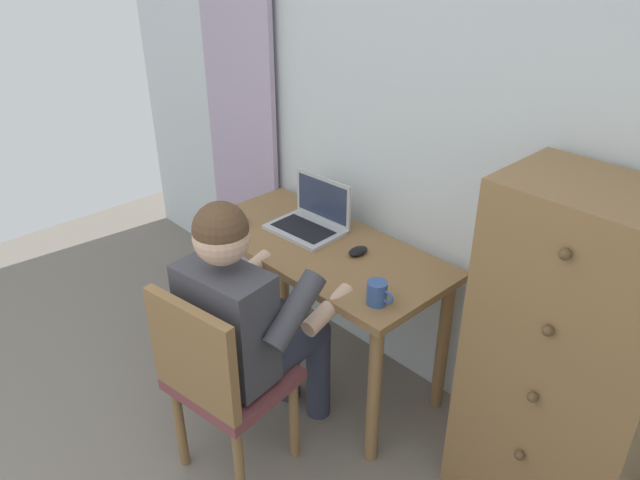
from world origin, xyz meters
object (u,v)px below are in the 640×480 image
object	(u,v)px
desk	(321,266)
chair	(219,377)
computer_mouse	(358,251)
coffee_mug	(378,293)
laptop	(311,219)
desk_clock	(238,222)
person_seated	(251,316)
dresser	(565,366)

from	to	relation	value
desk	chair	xyz separation A→B (m)	(0.19, -0.71, -0.12)
computer_mouse	coffee_mug	distance (m)	0.38
laptop	desk_clock	world-z (taller)	laptop
desk_clock	laptop	bearing A→B (deg)	40.23
computer_mouse	coffee_mug	xyz separation A→B (m)	(0.31, -0.22, 0.03)
laptop	coffee_mug	size ratio (longest dim) A/B	2.94
computer_mouse	person_seated	bearing A→B (deg)	-88.77
chair	desk	bearing A→B (deg)	104.64
desk	computer_mouse	xyz separation A→B (m)	(0.18, 0.06, 0.13)
desk	desk_clock	world-z (taller)	desk_clock
desk	computer_mouse	size ratio (longest dim) A/B	12.19
laptop	person_seated	bearing A→B (deg)	-62.95
desk	person_seated	bearing A→B (deg)	-73.01
dresser	coffee_mug	size ratio (longest dim) A/B	11.19
desk	chair	world-z (taller)	chair
computer_mouse	laptop	bearing A→B (deg)	179.87
dresser	person_seated	world-z (taller)	dresser
chair	person_seated	xyz separation A→B (m)	(-0.02, 0.18, 0.18)
person_seated	dresser	bearing A→B (deg)	32.55
person_seated	laptop	distance (m)	0.68
chair	coffee_mug	bearing A→B (deg)	60.92
chair	desk_clock	xyz separation A→B (m)	(-0.60, 0.55, 0.25)
chair	desk_clock	bearing A→B (deg)	137.47
chair	desk_clock	distance (m)	0.85
computer_mouse	desk_clock	bearing A→B (deg)	-157.45
dresser	person_seated	bearing A→B (deg)	-147.45
chair	person_seated	world-z (taller)	person_seated
coffee_mug	computer_mouse	bearing A→B (deg)	144.49
desk	desk_clock	xyz separation A→B (m)	(-0.42, -0.16, 0.13)
chair	laptop	size ratio (longest dim) A/B	2.52
person_seated	desk_clock	size ratio (longest dim) A/B	13.41
dresser	coffee_mug	world-z (taller)	dresser
computer_mouse	coffee_mug	world-z (taller)	coffee_mug
chair	laptop	bearing A→B (deg)	112.92
desk	dresser	size ratio (longest dim) A/B	0.91
coffee_mug	desk	bearing A→B (deg)	161.35
dresser	chair	bearing A→B (deg)	-139.75
dresser	coffee_mug	bearing A→B (deg)	-158.19
desk_clock	person_seated	bearing A→B (deg)	-32.67
desk	coffee_mug	xyz separation A→B (m)	(0.49, -0.16, 0.16)
chair	computer_mouse	distance (m)	0.80
dresser	person_seated	distance (m)	1.15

